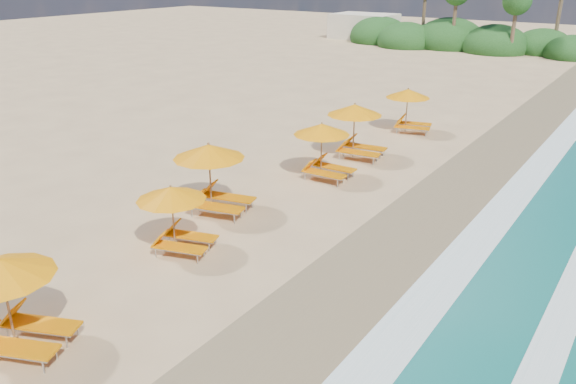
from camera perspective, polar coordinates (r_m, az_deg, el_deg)
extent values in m
plane|color=tan|center=(18.89, 0.00, -3.39)|extent=(160.00, 160.00, 0.00)
cube|color=olive|center=(17.19, 11.16, -6.48)|extent=(4.00, 160.00, 0.01)
cube|color=white|center=(16.74, 15.89, -7.65)|extent=(1.20, 160.00, 0.01)
cube|color=white|center=(16.27, 26.01, -10.12)|extent=(0.80, 160.00, 0.01)
cylinder|color=olive|center=(14.09, -26.11, -10.04)|extent=(0.06, 0.06, 2.21)
cone|color=orange|center=(13.67, -26.74, -6.74)|extent=(2.97, 2.97, 0.44)
cylinder|color=olive|center=(17.27, -11.36, -2.68)|extent=(0.05, 0.05, 2.00)
cone|color=orange|center=(16.95, -11.56, -0.12)|extent=(2.57, 2.57, 0.40)
sphere|color=olive|center=(16.87, -11.62, 0.58)|extent=(0.07, 0.07, 0.07)
cylinder|color=olive|center=(19.79, -7.75, 1.32)|extent=(0.06, 0.06, 2.37)
cone|color=orange|center=(19.47, -7.89, 4.04)|extent=(2.95, 2.95, 0.48)
sphere|color=olive|center=(19.39, -7.93, 4.79)|extent=(0.08, 0.08, 0.08)
cylinder|color=olive|center=(22.92, 3.33, 4.08)|extent=(0.05, 0.05, 2.19)
cone|color=orange|center=(22.66, 3.38, 6.27)|extent=(2.32, 2.32, 0.44)
sphere|color=olive|center=(22.60, 3.39, 6.86)|extent=(0.08, 0.08, 0.08)
cylinder|color=olive|center=(25.58, 6.56, 6.03)|extent=(0.06, 0.06, 2.34)
cone|color=orange|center=(25.34, 6.65, 8.14)|extent=(2.70, 2.70, 0.47)
sphere|color=olive|center=(25.28, 6.68, 8.72)|extent=(0.08, 0.08, 0.08)
cylinder|color=olive|center=(30.10, 11.72, 7.91)|extent=(0.05, 0.05, 2.17)
cone|color=orange|center=(29.91, 11.85, 9.58)|extent=(2.75, 2.75, 0.44)
sphere|color=olive|center=(29.86, 11.88, 10.04)|extent=(0.08, 0.08, 0.08)
ellipsoid|color=#163D14|center=(61.62, 19.89, 13.51)|extent=(6.40, 6.40, 4.16)
ellipsoid|color=#163D14|center=(64.00, 15.73, 14.30)|extent=(7.20, 7.20, 4.68)
ellipsoid|color=#163D14|center=(63.58, 11.61, 14.50)|extent=(6.00, 6.00, 3.90)
ellipsoid|color=#163D14|center=(62.69, 23.97, 13.00)|extent=(5.60, 5.60, 3.64)
ellipsoid|color=#163D14|center=(67.02, 9.07, 15.06)|extent=(6.60, 6.60, 4.29)
ellipsoid|color=#163D14|center=(60.24, 26.40, 12.28)|extent=(5.00, 5.00, 3.25)
cylinder|color=brown|center=(59.01, 21.51, 14.84)|extent=(0.36, 0.36, 5.00)
sphere|color=#163D14|center=(58.83, 21.85, 17.24)|extent=(2.60, 2.60, 2.60)
cylinder|color=brown|center=(61.59, 16.20, 15.97)|extent=(0.36, 0.36, 5.60)
cylinder|color=brown|center=(64.81, 13.36, 16.73)|extent=(0.36, 0.36, 6.20)
cylinder|color=brown|center=(62.23, 25.31, 15.42)|extent=(0.36, 0.36, 6.80)
cube|color=beige|center=(70.05, 7.56, 16.03)|extent=(7.00, 5.00, 2.80)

